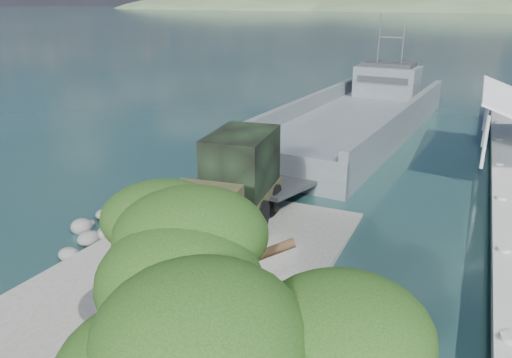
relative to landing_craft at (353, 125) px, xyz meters
name	(u,v)px	position (x,y,z in m)	size (l,w,h in m)	color
ground	(204,267)	(-0.55, -24.22, -0.83)	(1400.00, 1400.00, 0.00)	#163534
boat_ramp	(192,272)	(-0.55, -25.22, -0.58)	(10.00, 18.00, 0.50)	slate
shoreline_rocks	(96,235)	(-6.75, -23.72, -0.83)	(3.20, 5.60, 0.90)	#5C5C59
landing_craft	(353,125)	(0.00, 0.00, 0.00)	(11.17, 34.74, 10.16)	#4D565B
military_truck	(230,188)	(-0.61, -21.56, 1.81)	(3.89, 9.53, 4.30)	black
soldier	(137,242)	(-2.78, -25.65, 0.55)	(0.64, 0.42, 1.76)	#1F321B
overhang_tree	(220,303)	(5.40, -33.76, 4.82)	(7.77, 7.15, 7.05)	#302213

